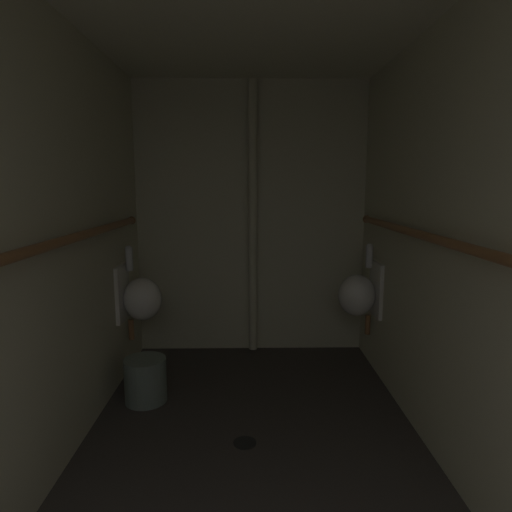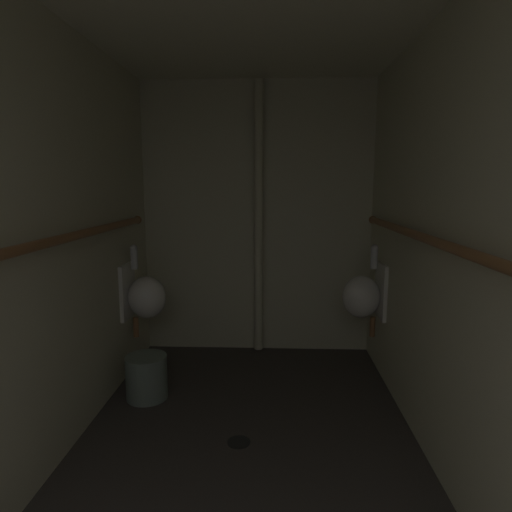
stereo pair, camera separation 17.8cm
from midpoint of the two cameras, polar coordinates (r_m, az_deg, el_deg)
The scene contains 11 objects.
floor at distance 2.48m, azimuth -2.68°, elevation -29.93°, with size 2.18×4.17×0.08m, color #383330.
wall_left at distance 2.25m, azimuth -30.99°, elevation -0.00°, with size 0.06×4.17×2.43m, color beige.
wall_right at distance 2.18m, azimuth 25.99°, elevation 0.15°, with size 0.06×4.17×2.43m, color beige.
wall_back at distance 3.99m, azimuth -1.95°, elevation 4.79°, with size 2.18×0.06×2.43m, color beige.
urinal_left_mid at distance 3.59m, azimuth -16.32°, elevation -5.23°, with size 0.32×0.30×0.76m.
urinal_right_mid at distance 3.64m, azimuth 11.99°, elevation -4.85°, with size 0.32×0.30×0.76m.
supply_pipe_left at distance 2.17m, azimuth -29.55°, elevation 0.53°, with size 0.06×3.41×0.06m.
supply_pipe_right at distance 2.17m, azimuth 23.49°, elevation 0.99°, with size 0.06×3.43×0.06m.
standpipe_back_wall at distance 3.88m, azimuth -1.74°, elevation 4.66°, with size 0.08×0.08×2.38m, color beige.
floor_drain at distance 2.85m, azimuth -3.42°, elevation -23.12°, with size 0.14×0.14×0.01m, color black.
waste_bin at distance 3.34m, azimuth -15.76°, elevation -15.31°, with size 0.30×0.30×0.32m, color slate.
Camera 1 is at (-0.02, 0.10, 1.53)m, focal length 30.67 mm.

